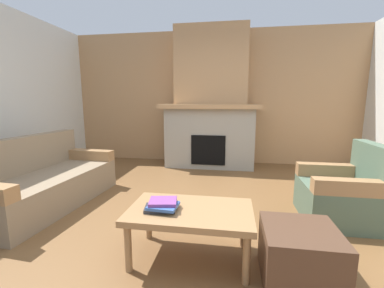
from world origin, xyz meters
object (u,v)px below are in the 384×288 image
object	(u,v)px
couch	(43,183)
armchair	(344,194)
coffee_table	(190,215)
ottoman	(299,255)
fireplace	(210,107)

from	to	relation	value
couch	armchair	size ratio (longest dim) A/B	2.18
coffee_table	ottoman	size ratio (longest dim) A/B	1.92
fireplace	couch	xyz separation A→B (m)	(-1.88, -2.34, -0.88)
coffee_table	ottoman	world-z (taller)	coffee_table
couch	coffee_table	xyz separation A→B (m)	(1.99, -0.78, 0.09)
fireplace	couch	size ratio (longest dim) A/B	1.46
ottoman	armchair	bearing A→B (deg)	56.30
armchair	ottoman	xyz separation A→B (m)	(-0.72, -1.08, -0.09)
couch	coffee_table	distance (m)	2.14
couch	coffee_table	size ratio (longest dim) A/B	1.85
armchair	ottoman	bearing A→B (deg)	-123.70
fireplace	armchair	size ratio (longest dim) A/B	3.18
fireplace	coffee_table	xyz separation A→B (m)	(0.12, -3.12, -0.79)
armchair	coffee_table	distance (m)	1.80
armchair	coffee_table	bearing A→B (deg)	-148.61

